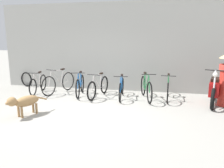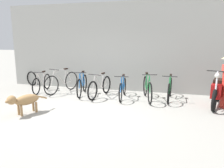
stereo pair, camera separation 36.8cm
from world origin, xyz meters
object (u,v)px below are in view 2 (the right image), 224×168
(bicycle_1, at_px, (62,82))
(bicycle_2, at_px, (82,85))
(bicycle_4, at_px, (123,88))
(spare_tire_left, at_px, (32,78))
(bicycle_5, at_px, (147,89))
(stray_dog, at_px, (24,100))
(bicycle_6, at_px, (170,89))
(bicycle_3, at_px, (100,87))
(bicycle_0, at_px, (42,83))
(motorcycle, at_px, (217,91))

(bicycle_1, distance_m, bicycle_2, 0.91)
(bicycle_4, bearing_deg, bicycle_1, -100.30)
(spare_tire_left, bearing_deg, bicycle_5, -10.77)
(bicycle_2, xyz_separation_m, spare_tire_left, (-2.75, 0.92, -0.05))
(bicycle_4, height_order, bicycle_5, bicycle_5)
(spare_tire_left, bearing_deg, stray_dog, -57.73)
(bicycle_2, bearing_deg, bicycle_6, 81.42)
(bicycle_6, bearing_deg, bicycle_2, -84.84)
(bicycle_1, distance_m, bicycle_3, 1.62)
(bicycle_5, bearing_deg, stray_dog, -66.96)
(bicycle_3, xyz_separation_m, bicycle_5, (1.65, 0.02, 0.03))
(bicycle_4, bearing_deg, bicycle_0, -96.67)
(bicycle_5, height_order, stray_dog, bicycle_5)
(bicycle_5, relative_size, bicycle_6, 1.01)
(bicycle_2, height_order, spare_tire_left, bicycle_2)
(bicycle_1, distance_m, stray_dog, 2.56)
(bicycle_4, bearing_deg, stray_dog, -48.15)
(motorcycle, xyz_separation_m, spare_tire_left, (-7.20, 1.13, -0.14))
(bicycle_0, distance_m, bicycle_1, 0.80)
(motorcycle, relative_size, spare_tire_left, 2.93)
(bicycle_1, height_order, bicycle_5, bicycle_1)
(bicycle_2, xyz_separation_m, bicycle_5, (2.36, -0.05, 0.02))
(bicycle_0, xyz_separation_m, bicycle_3, (2.38, -0.11, 0.01))
(bicycle_0, distance_m, bicycle_2, 1.68)
(bicycle_0, bearing_deg, spare_tire_left, -137.20)
(stray_dog, bearing_deg, bicycle_2, -170.42)
(bicycle_4, xyz_separation_m, spare_tire_left, (-4.27, 0.99, -0.03))
(bicycle_0, bearing_deg, bicycle_3, 79.68)
(bicycle_3, distance_m, bicycle_6, 2.38)
(bicycle_5, bearing_deg, bicycle_6, 88.40)
(bicycle_4, bearing_deg, motorcycle, 82.64)
(spare_tire_left, bearing_deg, bicycle_1, -22.18)
(bicycle_2, bearing_deg, bicycle_5, 78.04)
(bicycle_2, xyz_separation_m, motorcycle, (4.45, -0.20, 0.09))
(spare_tire_left, bearing_deg, motorcycle, -8.89)
(bicycle_0, bearing_deg, motorcycle, 80.05)
(bicycle_0, bearing_deg, bicycle_1, 91.50)
(bicycle_4, height_order, stray_dog, bicycle_4)
(bicycle_4, xyz_separation_m, bicycle_5, (0.84, 0.02, 0.04))
(stray_dog, xyz_separation_m, spare_tire_left, (-2.08, 3.30, -0.08))
(bicycle_3, xyz_separation_m, bicycle_4, (0.81, 0.00, -0.01))
(bicycle_2, bearing_deg, bicycle_1, -111.19)
(bicycle_0, height_order, motorcycle, motorcycle)
(bicycle_3, height_order, bicycle_6, bicycle_6)
(bicycle_3, xyz_separation_m, motorcycle, (3.74, -0.13, 0.10))
(bicycle_1, height_order, bicycle_2, bicycle_1)
(motorcycle, relative_size, stray_dog, 1.65)
(bicycle_0, distance_m, bicycle_3, 2.39)
(bicycle_2, relative_size, motorcycle, 0.89)
(bicycle_5, height_order, motorcycle, motorcycle)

